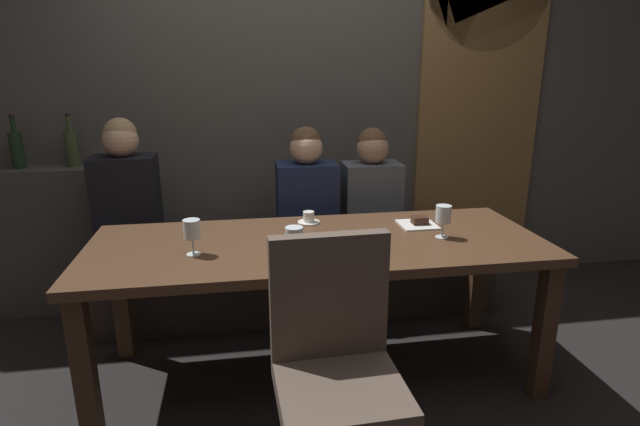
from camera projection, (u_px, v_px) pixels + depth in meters
name	position (u px, v px, depth m)	size (l,w,h in m)	color
ground	(318.00, 373.00, 2.65)	(9.00, 9.00, 0.00)	black
back_wall_tiled	(289.00, 75.00, 3.38)	(6.00, 0.12, 3.00)	#4C4944
arched_door	(480.00, 94.00, 3.56)	(0.90, 0.05, 2.55)	olive
back_counter	(58.00, 239.00, 3.26)	(1.10, 0.28, 0.95)	#413E3A
dining_table	(318.00, 257.00, 2.47)	(2.20, 0.84, 0.74)	#412B1C
banquette_bench	(301.00, 279.00, 3.25)	(2.50, 0.44, 0.45)	#312A23
chair_near_side	(335.00, 355.00, 1.80)	(0.45, 0.45, 0.98)	#4C3321
diner_redhead	(126.00, 193.00, 2.94)	(0.36, 0.24, 0.83)	black
diner_bearded	(306.00, 193.00, 3.08)	(0.36, 0.24, 0.76)	#192342
diner_far_end	(371.00, 190.00, 3.18)	(0.36, 0.24, 0.74)	#4C515B
wine_bottle_dark_red	(17.00, 149.00, 3.06)	(0.08, 0.08, 0.33)	black
wine_bottle_pale_label	(72.00, 147.00, 3.14)	(0.08, 0.08, 0.33)	#384728
wine_glass_near_right	(294.00, 239.00, 2.12)	(0.08, 0.08, 0.16)	silver
wine_glass_far_right	(192.00, 231.00, 2.23)	(0.08, 0.08, 0.16)	silver
wine_glass_end_left	(443.00, 216.00, 2.45)	(0.08, 0.08, 0.16)	silver
espresso_cup	(309.00, 218.00, 2.71)	(0.12, 0.12, 0.06)	white
dessert_plate	(418.00, 223.00, 2.67)	(0.19, 0.19, 0.05)	white
folded_napkin	(296.00, 243.00, 2.40)	(0.11, 0.10, 0.01)	silver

